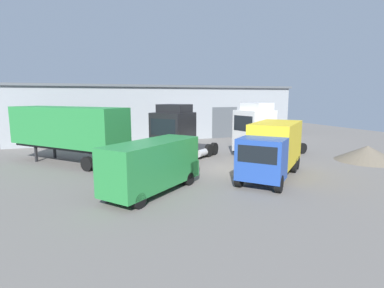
# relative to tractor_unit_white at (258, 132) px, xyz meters

# --- Properties ---
(ground_plane) EXTENTS (60.00, 60.00, 0.00)m
(ground_plane) POSITION_rel_tractor_unit_white_xyz_m (-4.50, -2.98, -2.04)
(ground_plane) COLOR slate
(warehouse_building) EXTENTS (32.34, 6.81, 6.06)m
(warehouse_building) POSITION_rel_tractor_unit_white_xyz_m (-4.50, 14.18, 1.00)
(warehouse_building) COLOR #93999E
(warehouse_building) RESTS_ON ground_plane
(tractor_unit_white) EXTENTS (6.60, 3.69, 4.34)m
(tractor_unit_white) POSITION_rel_tractor_unit_white_xyz_m (0.00, 0.00, 0.00)
(tractor_unit_white) COLOR silver
(tractor_unit_white) RESTS_ON ground_plane
(container_trailer_orange) EXTENTS (8.29, 8.79, 4.09)m
(container_trailer_orange) POSITION_rel_tractor_unit_white_xyz_m (-14.22, 2.64, 0.55)
(container_trailer_orange) COLOR #28843D
(container_trailer_orange) RESTS_ON ground_plane
(box_truck_blue) EXTENTS (6.58, 6.28, 3.25)m
(box_truck_blue) POSITION_rel_tractor_unit_white_xyz_m (-2.55, -5.59, -0.22)
(box_truck_blue) COLOR #2347A3
(box_truck_blue) RESTS_ON ground_plane
(tractor_unit_black) EXTENTS (6.29, 5.67, 4.28)m
(tractor_unit_black) POSITION_rel_tractor_unit_white_xyz_m (-6.76, 0.31, -0.02)
(tractor_unit_black) COLOR black
(tractor_unit_black) RESTS_ON ground_plane
(delivery_van_green) EXTENTS (5.80, 5.17, 2.63)m
(delivery_van_green) POSITION_rel_tractor_unit_white_xyz_m (-9.93, -6.01, -0.61)
(delivery_van_green) COLOR #28843D
(delivery_van_green) RESTS_ON ground_plane
(gravel_pile) EXTENTS (4.56, 4.56, 1.16)m
(gravel_pile) POSITION_rel_tractor_unit_white_xyz_m (6.88, -4.32, -1.46)
(gravel_pile) COLOR #665B4C
(gravel_pile) RESTS_ON ground_plane
(oil_drum) EXTENTS (0.58, 0.58, 0.88)m
(oil_drum) POSITION_rel_tractor_unit_white_xyz_m (-10.61, -2.08, -1.60)
(oil_drum) COLOR #33519E
(oil_drum) RESTS_ON ground_plane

